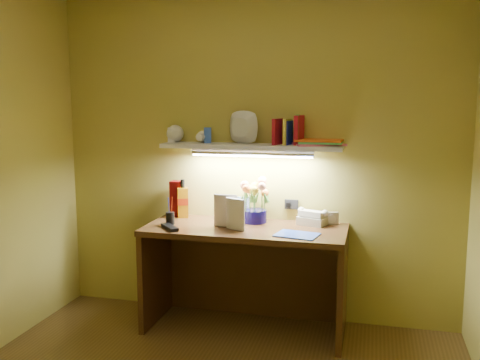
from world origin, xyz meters
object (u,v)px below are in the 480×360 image
at_px(telephone, 313,216).
at_px(desk_clock, 332,218).
at_px(whisky_bottle, 183,198).
at_px(desk, 245,279).
at_px(flower_bouquet, 254,201).

bearing_deg(telephone, desk_clock, 37.45).
distance_m(desk_clock, whisky_bottle, 1.12).
bearing_deg(desk, whisky_bottle, 160.16).
relative_size(desk_clock, whisky_bottle, 0.30).
distance_m(desk, telephone, 0.65).
xyz_separation_m(flower_bouquet, telephone, (0.42, 0.03, -0.10)).
height_order(flower_bouquet, telephone, flower_bouquet).
relative_size(telephone, desk_clock, 2.21).
bearing_deg(desk, telephone, 23.24).
relative_size(desk, flower_bouquet, 4.42).
height_order(flower_bouquet, desk_clock, flower_bouquet).
bearing_deg(whisky_bottle, flower_bouquet, -2.83).
bearing_deg(desk_clock, flower_bouquet, 171.88).
bearing_deg(telephone, flower_bouquet, -156.40).
bearing_deg(whisky_bottle, desk, -19.84).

